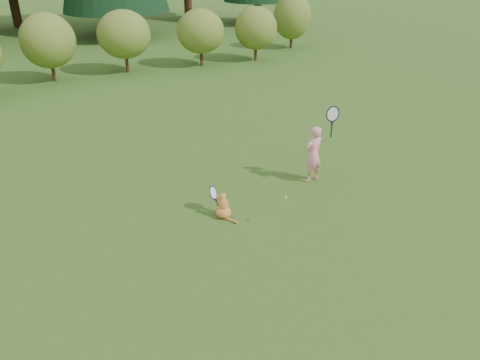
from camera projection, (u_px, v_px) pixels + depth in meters
ground at (255, 231)px, 8.95m from camera, size 100.00×100.00×0.00m
shrub_row at (59, 48)px, 17.98m from camera, size 28.00×3.00×2.80m
child at (314, 153)px, 10.57m from camera, size 0.73×0.40×1.99m
cat at (223, 204)px, 9.32m from camera, size 0.41×0.78×0.71m
tennis_ball at (285, 198)px, 8.77m from camera, size 0.06×0.06×0.06m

